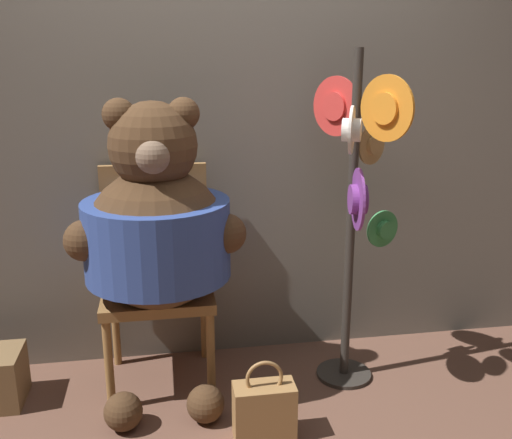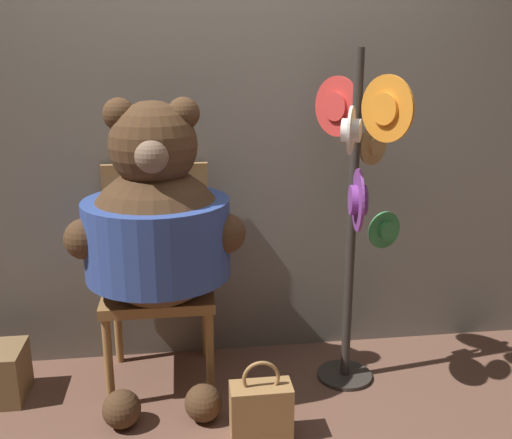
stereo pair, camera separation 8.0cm
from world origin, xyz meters
name	(u,v)px [view 1 (the left image)]	position (x,y,z in m)	size (l,w,h in m)	color
ground_plane	(237,431)	(0.00, 0.00, 0.00)	(14.00, 14.00, 0.00)	brown
wall_back	(214,103)	(0.00, 0.79, 1.37)	(8.00, 0.10, 2.73)	slate
chair	(157,268)	(-0.32, 0.56, 0.58)	(0.53, 0.48, 1.08)	#9E703D
teddy_bear	(157,230)	(-0.31, 0.39, 0.83)	(0.81, 0.72, 1.42)	#4C331E
hat_display_rack	(358,198)	(0.62, 0.33, 0.96)	(0.42, 0.51, 1.63)	#332D28
handbag_on_ground	(264,410)	(0.11, -0.06, 0.13)	(0.26, 0.13, 0.37)	#A87A47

